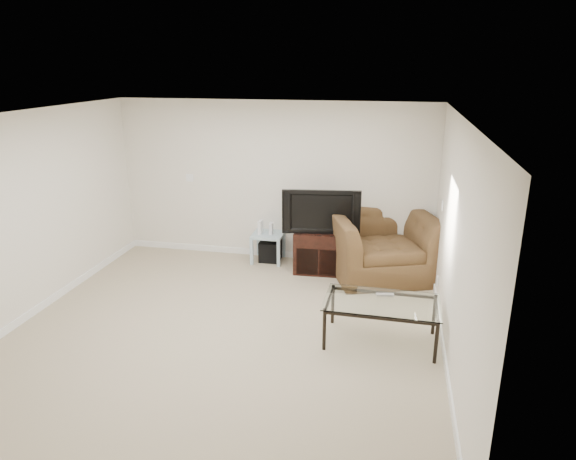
% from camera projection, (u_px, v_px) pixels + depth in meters
% --- Properties ---
extents(floor, '(5.00, 5.00, 0.00)m').
position_uv_depth(floor, '(226.00, 330.00, 6.11)').
color(floor, tan).
rests_on(floor, ground).
extents(ceiling, '(5.00, 5.00, 0.00)m').
position_uv_depth(ceiling, '(217.00, 116.00, 5.33)').
color(ceiling, white).
rests_on(ceiling, ground).
extents(wall_back, '(5.00, 0.02, 2.50)m').
position_uv_depth(wall_back, '(274.00, 182.00, 8.05)').
color(wall_back, silver).
rests_on(wall_back, ground).
extents(wall_left, '(0.02, 5.00, 2.50)m').
position_uv_depth(wall_left, '(26.00, 217.00, 6.21)').
color(wall_left, silver).
rests_on(wall_left, ground).
extents(wall_right, '(0.02, 5.00, 2.50)m').
position_uv_depth(wall_right, '(455.00, 246.00, 5.23)').
color(wall_right, silver).
rests_on(wall_right, ground).
extents(plate_back, '(0.12, 0.02, 0.12)m').
position_uv_depth(plate_back, '(190.00, 178.00, 8.31)').
color(plate_back, white).
rests_on(plate_back, wall_back).
extents(plate_right_switch, '(0.02, 0.09, 0.13)m').
position_uv_depth(plate_right_switch, '(442.00, 205.00, 6.72)').
color(plate_right_switch, white).
rests_on(plate_right_switch, wall_right).
extents(plate_right_outlet, '(0.02, 0.08, 0.12)m').
position_uv_depth(plate_right_outlet, '(437.00, 281.00, 6.74)').
color(plate_right_outlet, white).
rests_on(plate_right_outlet, wall_right).
extents(tv_stand, '(0.79, 0.57, 0.64)m').
position_uv_depth(tv_stand, '(321.00, 251.00, 7.76)').
color(tv_stand, black).
rests_on(tv_stand, floor).
extents(dvd_player, '(0.47, 0.34, 0.06)m').
position_uv_depth(dvd_player, '(321.00, 238.00, 7.65)').
color(dvd_player, black).
rests_on(dvd_player, tv_stand).
extents(television, '(1.08, 0.34, 0.66)m').
position_uv_depth(television, '(321.00, 210.00, 7.52)').
color(television, black).
rests_on(television, tv_stand).
extents(side_table, '(0.48, 0.48, 0.46)m').
position_uv_depth(side_table, '(268.00, 247.00, 8.17)').
color(side_table, silver).
rests_on(side_table, floor).
extents(subwoofer, '(0.33, 0.33, 0.32)m').
position_uv_depth(subwoofer, '(270.00, 251.00, 8.20)').
color(subwoofer, black).
rests_on(subwoofer, floor).
extents(game_console, '(0.06, 0.16, 0.21)m').
position_uv_depth(game_console, '(261.00, 227.00, 8.07)').
color(game_console, white).
rests_on(game_console, side_table).
extents(game_case, '(0.05, 0.14, 0.18)m').
position_uv_depth(game_case, '(271.00, 229.00, 8.04)').
color(game_case, silver).
rests_on(game_case, side_table).
extents(recliner, '(1.68, 1.38, 1.27)m').
position_uv_depth(recliner, '(382.00, 235.00, 7.48)').
color(recliner, brown).
rests_on(recliner, floor).
extents(coffee_table, '(1.29, 0.75, 0.50)m').
position_uv_depth(coffee_table, '(381.00, 322.00, 5.78)').
color(coffee_table, black).
rests_on(coffee_table, floor).
extents(remote, '(0.21, 0.08, 0.02)m').
position_uv_depth(remote, '(385.00, 295.00, 5.84)').
color(remote, '#B2B2B7').
rests_on(remote, coffee_table).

